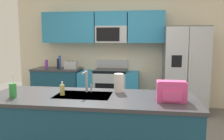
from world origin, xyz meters
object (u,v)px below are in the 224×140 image
(sink_faucet, at_px, (86,80))
(paper_towel_roll, at_px, (119,83))
(toaster, at_px, (71,65))
(range_oven, at_px, (109,89))
(pepper_mill, at_px, (58,64))
(refrigerator, at_px, (185,70))
(backpack, at_px, (171,91))
(drink_cup_green, at_px, (13,90))
(soap_dispenser, at_px, (62,90))
(bottle_purple, at_px, (47,64))
(bottle_blue, at_px, (60,62))

(sink_faucet, bearing_deg, paper_towel_roll, 12.90)
(toaster, relative_size, paper_towel_roll, 1.17)
(range_oven, distance_m, pepper_mill, 1.34)
(refrigerator, relative_size, backpack, 5.78)
(drink_cup_green, bearing_deg, range_oven, 74.25)
(paper_towel_roll, bearing_deg, pepper_mill, 127.53)
(soap_dispenser, bearing_deg, refrigerator, 52.43)
(sink_faucet, xyz_separation_m, backpack, (1.04, -0.27, -0.05))
(pepper_mill, bearing_deg, range_oven, 0.12)
(bottle_purple, relative_size, soap_dispenser, 1.20)
(range_oven, relative_size, sink_faucet, 4.82)
(toaster, distance_m, sink_faucet, 2.43)
(backpack, bearing_deg, pepper_mill, 132.11)
(refrigerator, bearing_deg, soap_dispenser, -127.57)
(sink_faucet, bearing_deg, refrigerator, 54.29)
(bottle_purple, distance_m, paper_towel_roll, 2.91)
(bottle_purple, xyz_separation_m, backpack, (2.58, -2.52, 0.02))
(pepper_mill, xyz_separation_m, bottle_purple, (-0.27, -0.04, -0.01))
(sink_faucet, bearing_deg, pepper_mill, 119.18)
(drink_cup_green, xyz_separation_m, paper_towel_roll, (1.22, 0.45, 0.04))
(refrigerator, distance_m, bottle_blue, 2.84)
(sink_faucet, distance_m, backpack, 1.07)
(paper_towel_roll, bearing_deg, drink_cup_green, -159.71)
(soap_dispenser, bearing_deg, toaster, 105.89)
(refrigerator, relative_size, toaster, 6.61)
(bottle_blue, distance_m, backpack, 3.46)
(refrigerator, distance_m, soap_dispenser, 3.04)
(toaster, xyz_separation_m, bottle_blue, (-0.30, 0.08, 0.06))
(bottle_purple, distance_m, drink_cup_green, 2.71)
(backpack, bearing_deg, refrigerator, 77.37)
(drink_cup_green, bearing_deg, paper_towel_roll, 20.29)
(range_oven, xyz_separation_m, sink_faucet, (0.06, -2.29, 0.62))
(bottle_blue, height_order, sink_faucet, bottle_blue)
(backpack, bearing_deg, bottle_blue, 131.33)
(drink_cup_green, xyz_separation_m, soap_dispenser, (0.55, 0.17, -0.02))
(bottle_purple, distance_m, backpack, 3.61)
(toaster, bearing_deg, soap_dispenser, -74.11)
(toaster, distance_m, bottle_blue, 0.31)
(drink_cup_green, distance_m, soap_dispenser, 0.58)
(range_oven, xyz_separation_m, soap_dispenser, (-0.20, -2.48, 0.53))
(backpack, bearing_deg, sink_faucet, 165.27)
(bottle_blue, height_order, paper_towel_roll, bottle_blue)
(sink_faucet, relative_size, backpack, 0.88)
(bottle_blue, relative_size, paper_towel_roll, 1.24)
(toaster, height_order, sink_faucet, sink_faucet)
(refrigerator, bearing_deg, drink_cup_green, -133.02)
(paper_towel_roll, xyz_separation_m, backpack, (0.63, -0.37, -0.00))
(refrigerator, distance_m, backpack, 2.56)
(bottle_blue, distance_m, paper_towel_roll, 2.77)
(toaster, bearing_deg, range_oven, 3.39)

